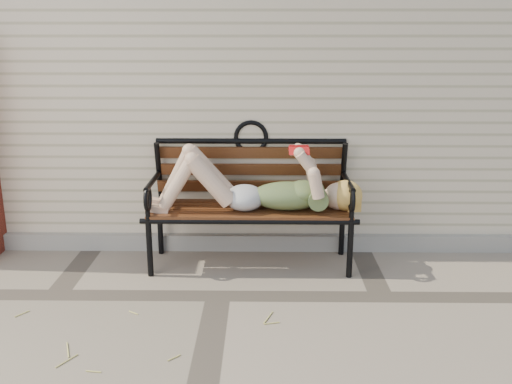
{
  "coord_description": "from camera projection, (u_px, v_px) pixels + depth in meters",
  "views": [
    {
      "loc": [
        0.34,
        -3.99,
        1.95
      ],
      "look_at": [
        0.29,
        0.39,
        0.72
      ],
      "focal_mm": 40.0,
      "sensor_mm": 36.0,
      "label": 1
    }
  ],
  "objects": [
    {
      "name": "reading_woman",
      "position": [
        252.0,
        186.0,
        4.74
      ],
      "size": [
        1.76,
        0.4,
        0.55
      ],
      "color": "#0A3548",
      "rests_on": "ground"
    },
    {
      "name": "ground",
      "position": [
        218.0,
        296.0,
        4.37
      ],
      "size": [
        80.0,
        80.0,
        0.0
      ],
      "primitive_type": "plane",
      "color": "gray",
      "rests_on": "ground"
    },
    {
      "name": "house_wall",
      "position": [
        235.0,
        71.0,
        6.85
      ],
      "size": [
        8.0,
        4.0,
        3.0
      ],
      "primitive_type": "cube",
      "color": "beige",
      "rests_on": "ground"
    },
    {
      "name": "garden_bench",
      "position": [
        250.0,
        186.0,
        4.89
      ],
      "size": [
        1.86,
        0.74,
        1.21
      ],
      "color": "black",
      "rests_on": "ground"
    },
    {
      "name": "straw_scatter",
      "position": [
        94.0,
        363.0,
        3.47
      ],
      "size": [
        3.04,
        1.68,
        0.01
      ],
      "color": "#D0C665",
      "rests_on": "ground"
    },
    {
      "name": "foundation_strip",
      "position": [
        226.0,
        242.0,
        5.28
      ],
      "size": [
        8.0,
        0.1,
        0.15
      ],
      "primitive_type": "cube",
      "color": "gray",
      "rests_on": "ground"
    }
  ]
}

